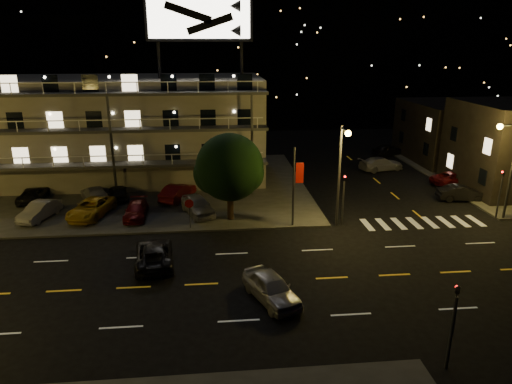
{
  "coord_description": "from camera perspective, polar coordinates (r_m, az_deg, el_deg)",
  "views": [
    {
      "loc": [
        -1.07,
        -24.49,
        13.79
      ],
      "look_at": [
        2.07,
        8.0,
        3.1
      ],
      "focal_mm": 32.0,
      "sensor_mm": 36.0,
      "label": 1
    }
  ],
  "objects": [
    {
      "name": "ground",
      "position": [
        28.12,
        -2.68,
        -11.26
      ],
      "size": [
        140.0,
        140.0,
        0.0
      ],
      "primitive_type": "plane",
      "color": "black",
      "rests_on": "ground"
    },
    {
      "name": "curb_nw",
      "position": [
        48.31,
        -20.79,
        0.42
      ],
      "size": [
        44.0,
        24.0,
        0.15
      ],
      "primitive_type": "cube",
      "color": "#333331",
      "rests_on": "ground"
    },
    {
      "name": "curb_ne",
      "position": [
        55.97,
        28.45,
        1.72
      ],
      "size": [
        16.0,
        24.0,
        0.15
      ],
      "primitive_type": "cube",
      "color": "#333331",
      "rests_on": "ground"
    },
    {
      "name": "motel",
      "position": [
        49.9,
        -15.83,
        7.7
      ],
      "size": [
        28.0,
        13.8,
        18.1
      ],
      "color": "gray",
      "rests_on": "ground"
    },
    {
      "name": "side_bldg_back",
      "position": [
        61.85,
        24.91,
        6.88
      ],
      "size": [
        14.06,
        12.0,
        7.0
      ],
      "color": "black",
      "rests_on": "ground"
    },
    {
      "name": "hill_backdrop",
      "position": [
        93.42,
        -8.88,
        16.55
      ],
      "size": [
        120.0,
        25.0,
        24.0
      ],
      "color": "black",
      "rests_on": "ground"
    },
    {
      "name": "streetlight_nc",
      "position": [
        34.94,
        10.58,
        3.18
      ],
      "size": [
        0.44,
        1.92,
        8.0
      ],
      "color": "#2D2D30",
      "rests_on": "ground"
    },
    {
      "name": "streetlight_ne",
      "position": [
        41.13,
        29.07,
        3.43
      ],
      "size": [
        1.92,
        0.44,
        8.0
      ],
      "color": "#2D2D30",
      "rests_on": "ground"
    },
    {
      "name": "signal_nw",
      "position": [
        36.27,
        10.89,
        -0.23
      ],
      "size": [
        0.2,
        0.27,
        4.6
      ],
      "color": "#2D2D30",
      "rests_on": "ground"
    },
    {
      "name": "signal_sw",
      "position": [
        21.98,
        23.48,
        -14.25
      ],
      "size": [
        0.2,
        0.27,
        4.6
      ],
      "color": "#2D2D30",
      "rests_on": "ground"
    },
    {
      "name": "signal_ne",
      "position": [
        41.79,
        28.26,
        0.33
      ],
      "size": [
        0.27,
        0.2,
        4.6
      ],
      "color": "#2D2D30",
      "rests_on": "ground"
    },
    {
      "name": "banner_north",
      "position": [
        35.03,
        4.86,
        0.85
      ],
      "size": [
        0.83,
        0.16,
        6.4
      ],
      "color": "#2D2D30",
      "rests_on": "ground"
    },
    {
      "name": "stop_sign",
      "position": [
        35.25,
        -8.33,
        -2.11
      ],
      "size": [
        0.91,
        0.11,
        2.61
      ],
      "color": "#2D2D30",
      "rests_on": "ground"
    },
    {
      "name": "tree",
      "position": [
        36.0,
        -3.39,
        2.86
      ],
      "size": [
        5.58,
        5.38,
        7.03
      ],
      "color": "black",
      "rests_on": "curb_nw"
    },
    {
      "name": "lot_car_1",
      "position": [
        40.97,
        -25.46,
        -2.12
      ],
      "size": [
        2.6,
        4.47,
        1.39
      ],
      "primitive_type": "imported",
      "rotation": [
        0.0,
        0.0,
        -0.29
      ],
      "color": "#9A999E",
      "rests_on": "curb_nw"
    },
    {
      "name": "lot_car_2",
      "position": [
        39.92,
        -19.91,
        -1.89
      ],
      "size": [
        3.61,
        5.6,
        1.43
      ],
      "primitive_type": "imported",
      "rotation": [
        0.0,
        0.0,
        -0.26
      ],
      "color": "gold",
      "rests_on": "curb_nw"
    },
    {
      "name": "lot_car_3",
      "position": [
        38.62,
        -14.76,
        -2.21
      ],
      "size": [
        1.75,
        4.21,
        1.22
      ],
      "primitive_type": "imported",
      "rotation": [
        0.0,
        0.0,
        0.01
      ],
      "color": "#5D0D10",
      "rests_on": "curb_nw"
    },
    {
      "name": "lot_car_4",
      "position": [
        38.3,
        -7.29,
        -1.66
      ],
      "size": [
        3.33,
        4.87,
        1.54
      ],
      "primitive_type": "imported",
      "rotation": [
        0.0,
        0.0,
        0.37
      ],
      "color": "#9A999E",
      "rests_on": "curb_nw"
    },
    {
      "name": "lot_car_6",
      "position": [
        45.88,
        -26.07,
        -0.26
      ],
      "size": [
        2.43,
        4.62,
        1.24
      ],
      "primitive_type": "imported",
      "rotation": [
        0.0,
        0.0,
        3.23
      ],
      "color": "black",
      "rests_on": "curb_nw"
    },
    {
      "name": "lot_car_7",
      "position": [
        43.39,
        -19.47,
        -0.28
      ],
      "size": [
        3.76,
        5.27,
        1.42
      ],
      "primitive_type": "imported",
      "rotation": [
        0.0,
        0.0,
        3.55
      ],
      "color": "#9A999E",
      "rests_on": "curb_nw"
    },
    {
      "name": "lot_car_8",
      "position": [
        43.57,
        -16.8,
        -0.01
      ],
      "size": [
        2.51,
        4.12,
        1.31
      ],
      "primitive_type": "imported",
      "rotation": [
        0.0,
        0.0,
        3.41
      ],
      "color": "black",
      "rests_on": "curb_nw"
    },
    {
      "name": "lot_car_9",
      "position": [
        42.08,
        -9.76,
        0.01
      ],
      "size": [
        3.3,
        4.75,
        1.49
      ],
      "primitive_type": "imported",
      "rotation": [
        0.0,
        0.0,
        2.71
      ],
      "color": "#5D0D10",
      "rests_on": "curb_nw"
    },
    {
      "name": "side_car_0",
      "position": [
        45.8,
        24.32,
        -0.13
      ],
      "size": [
        4.45,
        2.03,
        1.42
      ],
      "primitive_type": "imported",
      "rotation": [
        0.0,
        0.0,
        1.44
      ],
      "color": "black",
      "rests_on": "ground"
    },
    {
      "name": "side_car_1",
      "position": [
        50.51,
        23.64,
        1.57
      ],
      "size": [
        5.6,
        3.81,
        1.42
      ],
      "primitive_type": "imported",
      "rotation": [
        0.0,
        0.0,
        1.88
      ],
      "color": "#5D0D10",
      "rests_on": "ground"
    },
    {
      "name": "side_car_2",
      "position": [
        53.68,
        15.36,
        3.42
      ],
      "size": [
        5.55,
        3.38,
        1.5
      ],
      "primitive_type": "imported",
      "rotation": [
        0.0,
        0.0,
        1.83
      ],
      "color": "#9A999E",
      "rests_on": "ground"
    },
    {
      "name": "side_car_3",
      "position": [
        61.23,
        16.15,
        5.09
      ],
      "size": [
        4.55,
        3.08,
        1.44
      ],
      "primitive_type": "imported",
      "rotation": [
        0.0,
        0.0,
        1.93
      ],
      "color": "black",
      "rests_on": "ground"
    },
    {
      "name": "road_car_east",
      "position": [
        26.06,
        1.92,
        -11.87
      ],
      "size": [
        3.36,
        4.86,
        1.54
      ],
      "primitive_type": "imported",
      "rotation": [
        0.0,
        0.0,
        0.38
      ],
      "color": "#9A999E",
      "rests_on": "ground"
    },
    {
      "name": "road_car_west",
      "position": [
        30.69,
        -12.61,
        -7.57
      ],
      "size": [
        2.92,
        5.35,
        1.42
      ],
      "primitive_type": "imported",
      "rotation": [
        0.0,
        0.0,
        3.26
      ],
      "color": "black",
      "rests_on": "ground"
    }
  ]
}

